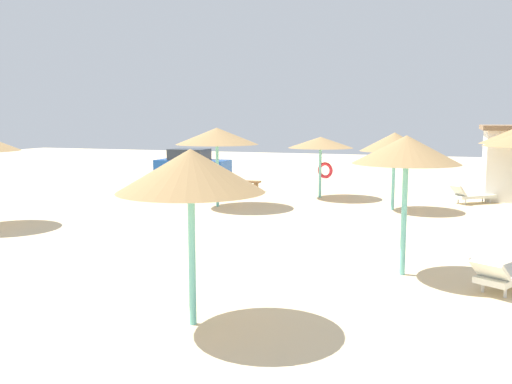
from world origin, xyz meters
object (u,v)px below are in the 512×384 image
at_px(parasol_7, 395,142).
at_px(lounger_1, 506,274).
at_px(bench_0, 245,184).
at_px(parasol_5, 217,136).
at_px(parasol_8, 191,171).
at_px(lounger_0, 472,195).
at_px(parasol_1, 406,150).
at_px(parasol_6, 321,143).
at_px(parked_car, 192,165).

distance_m(parasol_7, lounger_1, 9.89).
relative_size(lounger_1, bench_0, 1.29).
bearing_deg(parasol_5, bench_0, 98.01).
height_order(parasol_8, lounger_0, parasol_8).
bearing_deg(parasol_1, parasol_6, 111.97).
relative_size(parasol_5, parasol_7, 1.10).
relative_size(parasol_1, parasol_8, 1.04).
distance_m(parasol_6, lounger_0, 6.43).
xyz_separation_m(parasol_5, lounger_0, (9.25, 4.16, -2.38)).
distance_m(parasol_1, parasol_6, 11.80).
bearing_deg(parked_car, bench_0, -37.36).
bearing_deg(parasol_8, parasol_1, 54.48).
distance_m(parasol_5, parasol_8, 12.26).
bearing_deg(parasol_8, parked_car, 116.54).
height_order(parasol_1, lounger_0, parasol_1).
relative_size(parasol_6, parked_car, 0.68).
distance_m(parasol_7, lounger_0, 4.45).
relative_size(bench_0, parked_car, 0.37).
relative_size(lounger_1, parked_car, 0.48).
relative_size(parasol_7, parked_car, 0.71).
height_order(parasol_1, bench_0, parasol_1).
bearing_deg(parked_car, lounger_1, -46.88).
xyz_separation_m(parasol_8, lounger_1, (4.98, 3.73, -2.21)).
distance_m(lounger_1, parked_car, 21.47).
bearing_deg(parasol_7, parasol_1, -82.65).
bearing_deg(parasol_5, lounger_0, 24.23).
bearing_deg(parasol_1, lounger_1, -12.16).
height_order(parasol_5, parasol_8, parasol_5).
relative_size(parasol_8, bench_0, 1.91).
bearing_deg(parasol_5, parasol_1, -43.60).
height_order(parasol_6, bench_0, parasol_6).
relative_size(lounger_0, lounger_1, 0.95).
height_order(parasol_1, parasol_5, parasol_5).
bearing_deg(bench_0, parasol_1, -55.24).
relative_size(parasol_7, lounger_1, 1.47).
bearing_deg(lounger_1, parasol_1, 167.84).
bearing_deg(lounger_0, parasol_5, -155.77).
bearing_deg(parasol_8, lounger_1, 36.80).
bearing_deg(parasol_7, parasol_5, -167.07).
xyz_separation_m(parasol_1, lounger_0, (1.68, 11.37, -2.37)).
bearing_deg(parasol_5, parasol_7, 12.93).
bearing_deg(parasol_7, parked_car, 150.42).
relative_size(parasol_8, lounger_1, 1.48).
bearing_deg(parasol_6, lounger_0, 4.08).
height_order(parasol_7, lounger_0, parasol_7).
distance_m(parasol_1, lounger_0, 11.73).
height_order(parasol_1, parasol_6, parasol_1).
xyz_separation_m(parasol_5, bench_0, (-0.65, 4.64, -2.35)).
height_order(parasol_5, lounger_1, parasol_5).
height_order(parasol_1, parasol_7, parasol_1).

